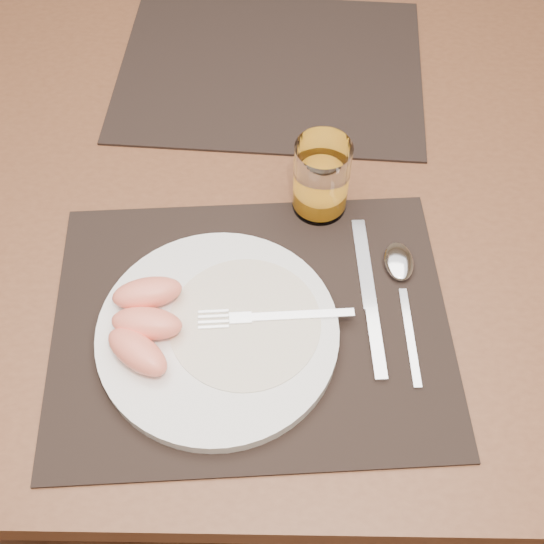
{
  "coord_description": "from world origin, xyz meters",
  "views": [
    {
      "loc": [
        0.03,
        -0.6,
        1.43
      ],
      "look_at": [
        0.02,
        -0.16,
        0.77
      ],
      "focal_mm": 45.0,
      "sensor_mm": 36.0,
      "label": 1
    }
  ],
  "objects": [
    {
      "name": "knife",
      "position": [
        0.14,
        -0.2,
        0.76
      ],
      "size": [
        0.03,
        0.22,
        0.01
      ],
      "color": "silver",
      "rests_on": "placemat_near"
    },
    {
      "name": "ground",
      "position": [
        0.0,
        0.0,
        0.0
      ],
      "size": [
        5.0,
        5.0,
        0.0
      ],
      "primitive_type": "plane",
      "color": "#58321E",
      "rests_on": "ground"
    },
    {
      "name": "juice_glass",
      "position": [
        0.08,
        -0.05,
        0.8
      ],
      "size": [
        0.07,
        0.07,
        0.1
      ],
      "color": "white",
      "rests_on": "placemat_near"
    },
    {
      "name": "plate_dressing",
      "position": [
        -0.01,
        -0.23,
        0.77
      ],
      "size": [
        0.17,
        0.17,
        0.0
      ],
      "color": "white",
      "rests_on": "plate"
    },
    {
      "name": "fork",
      "position": [
        0.01,
        -0.22,
        0.77
      ],
      "size": [
        0.18,
        0.03,
        0.0
      ],
      "color": "silver",
      "rests_on": "plate"
    },
    {
      "name": "plate",
      "position": [
        -0.04,
        -0.24,
        0.76
      ],
      "size": [
        0.27,
        0.27,
        0.02
      ],
      "primitive_type": "cylinder",
      "color": "white",
      "rests_on": "placemat_near"
    },
    {
      "name": "spoon",
      "position": [
        0.17,
        -0.15,
        0.76
      ],
      "size": [
        0.04,
        0.19,
        0.01
      ],
      "color": "silver",
      "rests_on": "placemat_near"
    },
    {
      "name": "table",
      "position": [
        0.0,
        0.0,
        0.67
      ],
      "size": [
        1.4,
        0.9,
        0.75
      ],
      "color": "brown",
      "rests_on": "ground"
    },
    {
      "name": "placemat_far",
      "position": [
        0.01,
        0.22,
        0.75
      ],
      "size": [
        0.47,
        0.38,
        0.0
      ],
      "primitive_type": "cube",
      "rotation": [
        0.0,
        0.0,
        -0.06
      ],
      "color": "black",
      "rests_on": "table"
    },
    {
      "name": "grapefruit_wedges",
      "position": [
        -0.12,
        -0.24,
        0.79
      ],
      "size": [
        0.09,
        0.14,
        0.03
      ],
      "color": "#FF8668",
      "rests_on": "plate"
    },
    {
      "name": "placemat_near",
      "position": [
        -0.0,
        -0.22,
        0.75
      ],
      "size": [
        0.47,
        0.38,
        0.0
      ],
      "primitive_type": "cube",
      "rotation": [
        0.0,
        0.0,
        0.07
      ],
      "color": "black",
      "rests_on": "table"
    }
  ]
}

